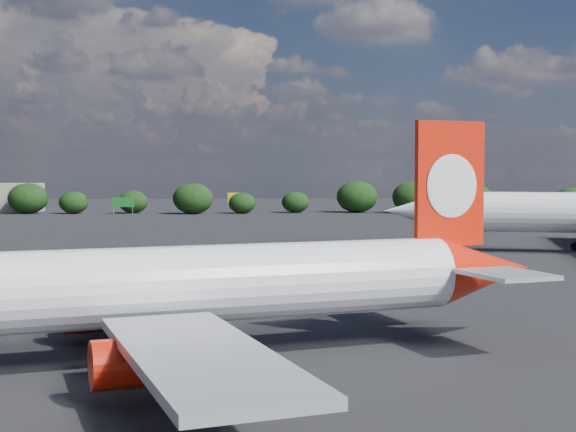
{
  "coord_description": "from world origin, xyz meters",
  "views": [
    {
      "loc": [
        13.11,
        -37.17,
        10.58
      ],
      "look_at": [
        16.0,
        12.0,
        8.0
      ],
      "focal_mm": 50.0,
      "sensor_mm": 36.0,
      "label": 1
    }
  ],
  "objects": [
    {
      "name": "billboard_yellow",
      "position": [
        12.0,
        182.0,
        3.87
      ],
      "size": [
        5.0,
        0.3,
        5.5
      ],
      "color": "yellow",
      "rests_on": "ground"
    },
    {
      "name": "ground",
      "position": [
        0.0,
        60.0,
        0.0
      ],
      "size": [
        500.0,
        500.0,
        0.0
      ],
      "primitive_type": "plane",
      "color": "black",
      "rests_on": "ground"
    },
    {
      "name": "qantas_airliner",
      "position": [
        11.02,
        8.13,
        4.24
      ],
      "size": [
        41.85,
        40.15,
        13.92
      ],
      "color": "white",
      "rests_on": "ground"
    },
    {
      "name": "highway_sign",
      "position": [
        -18.0,
        176.0,
        3.13
      ],
      "size": [
        6.0,
        0.3,
        4.5
      ],
      "color": "#136121",
      "rests_on": "ground"
    },
    {
      "name": "horizon_treeline",
      "position": [
        5.94,
        179.95,
        3.84
      ],
      "size": [
        205.38,
        15.55,
        8.74
      ],
      "color": "black",
      "rests_on": "ground"
    }
  ]
}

